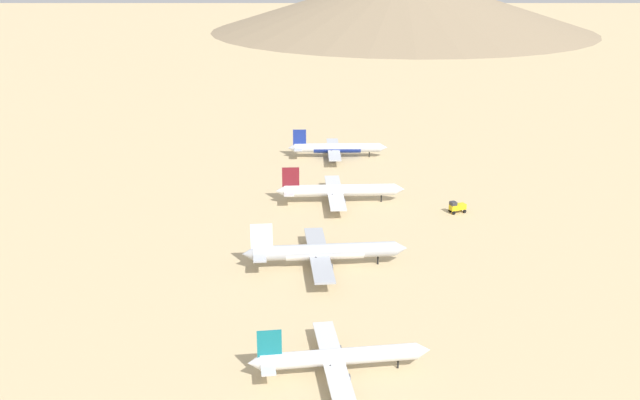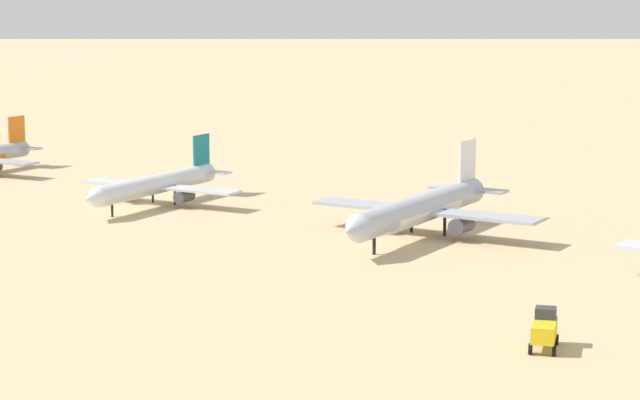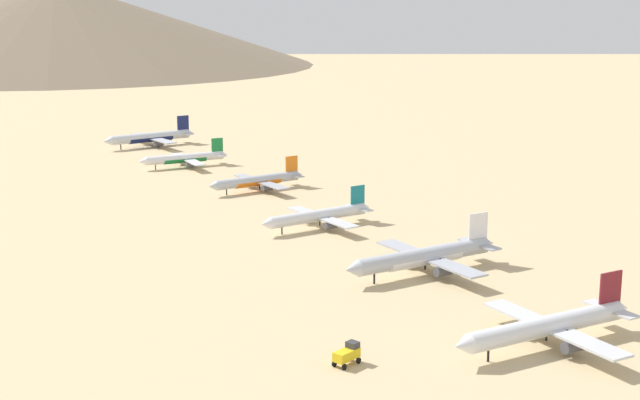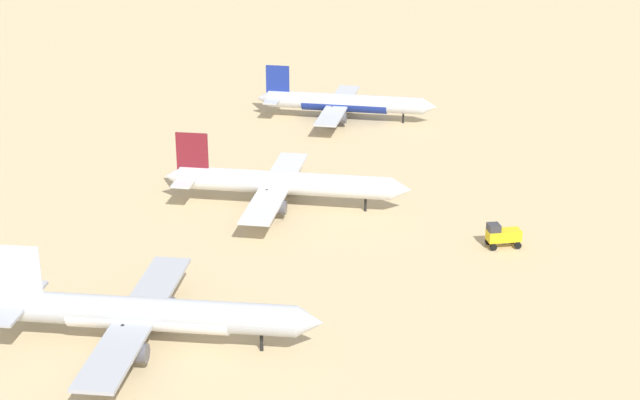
{
  "view_description": "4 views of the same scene",
  "coord_description": "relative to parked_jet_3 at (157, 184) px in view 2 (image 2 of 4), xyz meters",
  "views": [
    {
      "loc": [
        1.94,
        -121.23,
        81.48
      ],
      "look_at": [
        -7.16,
        88.21,
        5.95
      ],
      "focal_mm": 40.47,
      "sensor_mm": 36.0,
      "label": 1
    },
    {
      "loc": [
        143.36,
        150.92,
        34.9
      ],
      "look_at": [
        5.09,
        41.65,
        5.58
      ],
      "focal_mm": 69.19,
      "sensor_mm": 36.0,
      "label": 2
    },
    {
      "loc": [
        104.99,
        234.75,
        64.88
      ],
      "look_at": [
        -2.35,
        -1.86,
        6.93
      ],
      "focal_mm": 52.43,
      "sensor_mm": 36.0,
      "label": 3
    },
    {
      "loc": [
        44.59,
        -50.15,
        63.2
      ],
      "look_at": [
        7.69,
        91.86,
        6.09
      ],
      "focal_mm": 56.27,
      "sensor_mm": 36.0,
      "label": 4
    }
  ],
  "objects": [
    {
      "name": "ground_plane",
      "position": [
        -0.03,
        -2.81,
        -3.59
      ],
      "size": [
        1882.94,
        1882.94,
        0.0
      ],
      "primitive_type": "plane",
      "color": "tan"
    },
    {
      "name": "parked_jet_3",
      "position": [
        0.0,
        0.0,
        0.0
      ],
      "size": [
        36.78,
        30.1,
        10.65
      ],
      "color": "silver",
      "rests_on": "ground"
    },
    {
      "name": "parked_jet_4",
      "position": [
        -4.75,
        49.97,
        0.63
      ],
      "size": [
        43.95,
        35.87,
        12.68
      ],
      "color": "#B2B7C1",
      "rests_on": "ground"
    },
    {
      "name": "service_truck",
      "position": [
        36.05,
        91.87,
        -1.51
      ],
      "size": [
        5.69,
        4.48,
        3.9
      ],
      "color": "yellow",
      "rests_on": "ground"
    }
  ]
}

